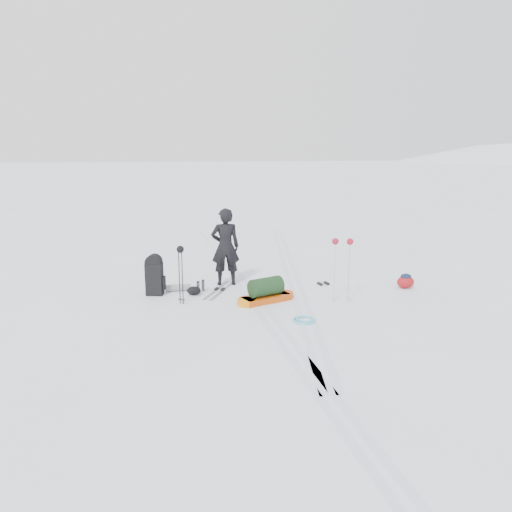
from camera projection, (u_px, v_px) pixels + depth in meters
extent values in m
plane|color=white|center=(251.00, 296.00, 11.68)|extent=(200.00, 200.00, 0.00)
cube|color=silver|center=(246.00, 296.00, 11.66)|extent=(1.40, 17.97, 0.01)
cube|color=silver|center=(256.00, 295.00, 11.70)|extent=(1.40, 17.97, 0.01)
cube|color=silver|center=(286.00, 272.00, 13.80)|extent=(2.09, 13.88, 0.01)
cube|color=silver|center=(295.00, 272.00, 13.84)|extent=(2.09, 13.88, 0.01)
imported|color=black|center=(225.00, 247.00, 12.42)|extent=(0.71, 0.47, 1.94)
cube|color=#BF470B|center=(266.00, 298.00, 11.24)|extent=(1.21, 0.88, 0.14)
cylinder|color=#E3430D|center=(284.00, 295.00, 11.51)|extent=(0.54, 0.54, 0.14)
cylinder|color=orange|center=(246.00, 302.00, 10.97)|extent=(0.54, 0.54, 0.14)
cylinder|color=black|center=(266.00, 287.00, 11.18)|extent=(0.85, 0.67, 0.41)
cube|color=black|center=(154.00, 279.00, 11.67)|extent=(0.43, 0.35, 0.76)
cylinder|color=black|center=(154.00, 262.00, 11.59)|extent=(0.42, 0.33, 0.37)
cube|color=black|center=(163.00, 283.00, 11.71)|extent=(0.13, 0.21, 0.33)
cylinder|color=gray|center=(178.00, 288.00, 12.03)|extent=(0.61, 0.20, 0.16)
cylinder|color=black|center=(179.00, 277.00, 10.99)|extent=(0.03, 0.03, 1.22)
cylinder|color=black|center=(182.00, 277.00, 10.95)|extent=(0.03, 0.03, 1.22)
torus|color=black|center=(180.00, 299.00, 11.10)|extent=(0.11, 0.11, 0.01)
torus|color=black|center=(183.00, 300.00, 11.06)|extent=(0.11, 0.11, 0.01)
sphere|color=black|center=(180.00, 249.00, 10.83)|extent=(0.16, 0.16, 0.16)
cylinder|color=silver|center=(334.00, 272.00, 11.08)|extent=(0.03, 0.03, 1.36)
cylinder|color=silver|center=(349.00, 273.00, 11.05)|extent=(0.03, 0.03, 1.36)
torus|color=silver|center=(333.00, 297.00, 11.21)|extent=(0.11, 0.11, 0.01)
torus|color=#ADAFB5|center=(348.00, 298.00, 11.17)|extent=(0.11, 0.11, 0.01)
sphere|color=maroon|center=(335.00, 241.00, 10.93)|extent=(0.15, 0.15, 0.15)
sphere|color=maroon|center=(350.00, 242.00, 10.90)|extent=(0.15, 0.15, 0.15)
cube|color=#96999E|center=(223.00, 290.00, 12.07)|extent=(0.76, 1.52, 0.01)
cube|color=#93969B|center=(216.00, 290.00, 12.12)|extent=(0.76, 1.52, 0.01)
cube|color=black|center=(223.00, 289.00, 12.07)|extent=(0.13, 0.18, 0.05)
cube|color=black|center=(216.00, 289.00, 12.11)|extent=(0.13, 0.18, 0.05)
cube|color=white|center=(320.00, 285.00, 12.52)|extent=(0.50, 1.89, 0.02)
cube|color=white|center=(326.00, 284.00, 12.59)|extent=(0.50, 1.89, 0.02)
cube|color=black|center=(320.00, 284.00, 12.51)|extent=(0.11, 0.20, 0.05)
cube|color=black|center=(327.00, 283.00, 12.58)|extent=(0.11, 0.20, 0.05)
torus|color=#5BBCDE|center=(304.00, 320.00, 9.98)|extent=(0.58, 0.58, 0.05)
torus|color=#5DBFE4|center=(305.00, 319.00, 10.01)|extent=(0.46, 0.46, 0.04)
ellipsoid|color=maroon|center=(406.00, 282.00, 12.27)|extent=(0.48, 0.40, 0.31)
ellipsoid|color=#101B31|center=(406.00, 277.00, 12.24)|extent=(0.31, 0.27, 0.15)
cylinder|color=slate|center=(198.00, 288.00, 11.85)|extent=(0.09, 0.09, 0.26)
cylinder|color=#54565B|center=(203.00, 286.00, 12.05)|extent=(0.09, 0.09, 0.24)
cylinder|color=black|center=(198.00, 282.00, 11.82)|extent=(0.07, 0.07, 0.03)
cylinder|color=black|center=(203.00, 280.00, 12.02)|extent=(0.07, 0.07, 0.03)
ellipsoid|color=black|center=(194.00, 291.00, 11.73)|extent=(0.40, 0.36, 0.20)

